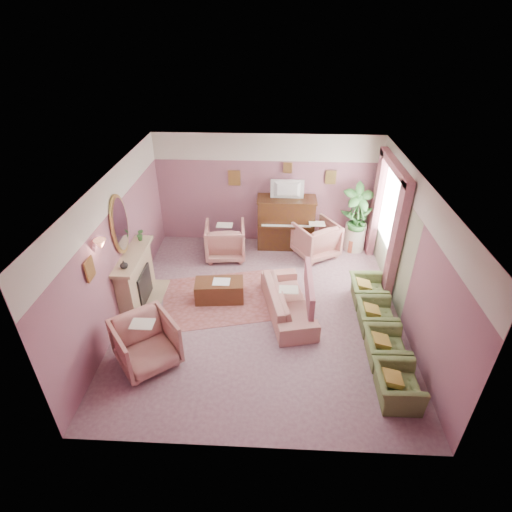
{
  "coord_description": "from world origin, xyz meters",
  "views": [
    {
      "loc": [
        0.2,
        -6.35,
        5.22
      ],
      "look_at": [
        -0.14,
        0.4,
        1.06
      ],
      "focal_mm": 28.0,
      "sensor_mm": 36.0,
      "label": 1
    }
  ],
  "objects_px": {
    "piano": "(286,223)",
    "television": "(287,189)",
    "floral_armchair_left": "(225,239)",
    "olive_chair_a": "(398,382)",
    "floral_armchair_front": "(146,341)",
    "olive_chair_b": "(386,344)",
    "olive_chair_d": "(368,288)",
    "coffee_table": "(220,291)",
    "floral_armchair_right": "(316,237)",
    "olive_chair_c": "(376,313)",
    "side_table": "(355,237)",
    "sofa": "(288,296)"
  },
  "relations": [
    {
      "from": "floral_armchair_front",
      "to": "olive_chair_b",
      "type": "relative_size",
      "value": 1.22
    },
    {
      "from": "sofa",
      "to": "floral_armchair_right",
      "type": "relative_size",
      "value": 2.02
    },
    {
      "from": "television",
      "to": "olive_chair_c",
      "type": "bearing_deg",
      "value": -61.11
    },
    {
      "from": "television",
      "to": "floral_armchair_left",
      "type": "bearing_deg",
      "value": -159.64
    },
    {
      "from": "coffee_table",
      "to": "olive_chair_d",
      "type": "relative_size",
      "value": 1.25
    },
    {
      "from": "coffee_table",
      "to": "floral_armchair_front",
      "type": "distance_m",
      "value": 2.1
    },
    {
      "from": "coffee_table",
      "to": "side_table",
      "type": "distance_m",
      "value": 3.89
    },
    {
      "from": "sofa",
      "to": "olive_chair_b",
      "type": "height_order",
      "value": "sofa"
    },
    {
      "from": "floral_armchair_left",
      "to": "olive_chair_a",
      "type": "relative_size",
      "value": 1.22
    },
    {
      "from": "side_table",
      "to": "olive_chair_b",
      "type": "bearing_deg",
      "value": -91.2
    },
    {
      "from": "side_table",
      "to": "floral_armchair_right",
      "type": "bearing_deg",
      "value": -161.42
    },
    {
      "from": "coffee_table",
      "to": "olive_chair_a",
      "type": "relative_size",
      "value": 1.25
    },
    {
      "from": "coffee_table",
      "to": "olive_chair_c",
      "type": "relative_size",
      "value": 1.25
    },
    {
      "from": "piano",
      "to": "olive_chair_d",
      "type": "xyz_separation_m",
      "value": [
        1.67,
        -2.26,
        -0.3
      ]
    },
    {
      "from": "floral_armchair_left",
      "to": "olive_chair_d",
      "type": "relative_size",
      "value": 1.22
    },
    {
      "from": "olive_chair_c",
      "to": "olive_chair_d",
      "type": "xyz_separation_m",
      "value": [
        0.0,
        0.82,
        0.0
      ]
    },
    {
      "from": "piano",
      "to": "olive_chair_a",
      "type": "height_order",
      "value": "piano"
    },
    {
      "from": "television",
      "to": "coffee_table",
      "type": "height_order",
      "value": "television"
    },
    {
      "from": "side_table",
      "to": "sofa",
      "type": "bearing_deg",
      "value": -123.39
    },
    {
      "from": "piano",
      "to": "floral_armchair_left",
      "type": "xyz_separation_m",
      "value": [
        -1.47,
        -0.6,
        -0.16
      ]
    },
    {
      "from": "piano",
      "to": "olive_chair_a",
      "type": "distance_m",
      "value": 5.01
    },
    {
      "from": "floral_armchair_left",
      "to": "floral_armchair_right",
      "type": "distance_m",
      "value": 2.22
    },
    {
      "from": "piano",
      "to": "television",
      "type": "relative_size",
      "value": 1.75
    },
    {
      "from": "floral_armchair_front",
      "to": "side_table",
      "type": "height_order",
      "value": "floral_armchair_front"
    },
    {
      "from": "piano",
      "to": "side_table",
      "type": "xyz_separation_m",
      "value": [
        1.75,
        -0.07,
        -0.3
      ]
    },
    {
      "from": "piano",
      "to": "side_table",
      "type": "height_order",
      "value": "piano"
    },
    {
      "from": "sofa",
      "to": "side_table",
      "type": "xyz_separation_m",
      "value": [
        1.73,
        2.62,
        -0.05
      ]
    },
    {
      "from": "floral_armchair_front",
      "to": "olive_chair_a",
      "type": "xyz_separation_m",
      "value": [
        4.08,
        -0.55,
        -0.14
      ]
    },
    {
      "from": "olive_chair_c",
      "to": "olive_chair_d",
      "type": "height_order",
      "value": "same"
    },
    {
      "from": "olive_chair_c",
      "to": "olive_chair_d",
      "type": "distance_m",
      "value": 0.82
    },
    {
      "from": "television",
      "to": "olive_chair_a",
      "type": "height_order",
      "value": "television"
    },
    {
      "from": "olive_chair_b",
      "to": "side_table",
      "type": "relative_size",
      "value": 1.14
    },
    {
      "from": "television",
      "to": "coffee_table",
      "type": "xyz_separation_m",
      "value": [
        -1.4,
        -2.29,
        -1.38
      ]
    },
    {
      "from": "floral_armchair_front",
      "to": "side_table",
      "type": "xyz_separation_m",
      "value": [
        4.16,
        4.1,
        -0.14
      ]
    },
    {
      "from": "piano",
      "to": "olive_chair_a",
      "type": "bearing_deg",
      "value": -70.5
    },
    {
      "from": "piano",
      "to": "floral_armchair_right",
      "type": "bearing_deg",
      "value": -29.33
    },
    {
      "from": "floral_armchair_right",
      "to": "olive_chair_a",
      "type": "relative_size",
      "value": 1.22
    },
    {
      "from": "coffee_table",
      "to": "olive_chair_d",
      "type": "height_order",
      "value": "olive_chair_d"
    },
    {
      "from": "floral_armchair_left",
      "to": "olive_chair_b",
      "type": "distance_m",
      "value": 4.56
    },
    {
      "from": "coffee_table",
      "to": "sofa",
      "type": "relative_size",
      "value": 0.51
    },
    {
      "from": "piano",
      "to": "olive_chair_b",
      "type": "bearing_deg",
      "value": -66.8
    },
    {
      "from": "floral_armchair_right",
      "to": "piano",
      "type": "bearing_deg",
      "value": 150.67
    },
    {
      "from": "coffee_table",
      "to": "olive_chair_a",
      "type": "bearing_deg",
      "value": -37.68
    },
    {
      "from": "television",
      "to": "piano",
      "type": "bearing_deg",
      "value": 90.0
    },
    {
      "from": "side_table",
      "to": "olive_chair_c",
      "type": "bearing_deg",
      "value": -91.52
    },
    {
      "from": "olive_chair_a",
      "to": "olive_chair_d",
      "type": "bearing_deg",
      "value": 90.0
    },
    {
      "from": "floral_armchair_right",
      "to": "floral_armchair_front",
      "type": "xyz_separation_m",
      "value": [
        -3.14,
        -3.76,
        0.0
      ]
    },
    {
      "from": "olive_chair_a",
      "to": "olive_chair_c",
      "type": "xyz_separation_m",
      "value": [
        0.0,
        1.64,
        0.0
      ]
    },
    {
      "from": "piano",
      "to": "television",
      "type": "height_order",
      "value": "television"
    },
    {
      "from": "television",
      "to": "sofa",
      "type": "distance_m",
      "value": 2.9
    }
  ]
}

